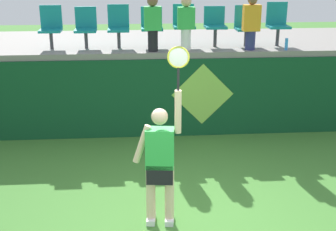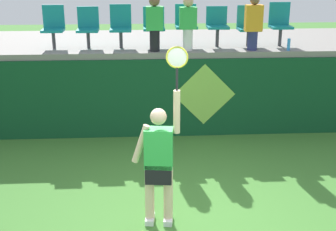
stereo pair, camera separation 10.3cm
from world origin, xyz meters
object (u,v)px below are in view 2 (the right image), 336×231
at_px(water_bottle, 289,45).
at_px(stadium_chair_7, 280,22).
at_px(stadium_chair_2, 121,25).
at_px(stadium_chair_5, 217,24).
at_px(stadium_chair_0, 53,25).
at_px(stadium_chair_6, 248,24).
at_px(spectator_1, 155,22).
at_px(tennis_player, 159,160).
at_px(spectator_2, 188,22).
at_px(stadium_chair_4, 186,23).
at_px(stadium_chair_3, 154,25).
at_px(stadium_chair_1, 88,26).
at_px(spectator_0, 253,22).

relative_size(water_bottle, stadium_chair_7, 0.27).
xyz_separation_m(stadium_chair_2, stadium_chair_5, (2.01, -0.01, 0.00)).
distance_m(stadium_chair_0, stadium_chair_5, 3.39).
xyz_separation_m(stadium_chair_6, spectator_1, (-1.98, -0.48, 0.13)).
xyz_separation_m(tennis_player, stadium_chair_6, (2.04, 4.01, 1.24)).
xyz_separation_m(water_bottle, spectator_1, (-2.70, 0.09, 0.46)).
bearing_deg(stadium_chair_0, tennis_player, -63.45).
xyz_separation_m(stadium_chair_2, spectator_2, (1.36, -0.42, 0.09)).
xyz_separation_m(tennis_player, spectator_1, (0.06, 3.53, 1.37)).
distance_m(stadium_chair_4, spectator_1, 0.82).
xyz_separation_m(stadium_chair_0, stadium_chair_3, (2.06, -0.01, -0.01)).
relative_size(tennis_player, water_bottle, 10.42).
xyz_separation_m(stadium_chair_4, stadium_chair_6, (1.31, 0.00, -0.04)).
bearing_deg(stadium_chair_3, water_bottle, -11.82).
distance_m(tennis_player, stadium_chair_4, 4.27).
distance_m(stadium_chair_3, stadium_chair_4, 0.67).
bearing_deg(stadium_chair_1, stadium_chair_6, 0.03).
bearing_deg(stadium_chair_1, spectator_1, -19.37).
bearing_deg(stadium_chair_6, stadium_chair_3, -179.85).
xyz_separation_m(stadium_chair_0, stadium_chair_1, (0.71, -0.00, -0.02)).
height_order(stadium_chair_3, stadium_chair_7, stadium_chair_7).
xyz_separation_m(stadium_chair_0, stadium_chair_2, (1.38, 0.00, 0.00)).
relative_size(tennis_player, stadium_chair_7, 2.81).
bearing_deg(spectator_2, water_bottle, -4.41).
height_order(tennis_player, stadium_chair_4, stadium_chair_4).
height_order(stadium_chair_0, stadium_chair_7, stadium_chair_7).
bearing_deg(spectator_1, stadium_chair_1, 160.63).
xyz_separation_m(water_bottle, stadium_chair_7, (-0.04, 0.57, 0.37)).
relative_size(spectator_0, spectator_1, 1.00).
bearing_deg(spectator_1, stadium_chair_5, 19.57).
xyz_separation_m(stadium_chair_3, stadium_chair_6, (1.98, 0.01, -0.01)).
relative_size(stadium_chair_2, stadium_chair_5, 1.06).
relative_size(stadium_chair_4, stadium_chair_5, 1.06).
bearing_deg(stadium_chair_1, spectator_0, -7.95).
bearing_deg(stadium_chair_2, stadium_chair_5, -0.30).
relative_size(tennis_player, stadium_chair_6, 3.01).
bearing_deg(spectator_0, stadium_chair_6, 90.00).
height_order(stadium_chair_2, spectator_1, spectator_1).
distance_m(tennis_player, stadium_chair_7, 5.01).
bearing_deg(stadium_chair_1, tennis_player, -72.06).
bearing_deg(spectator_1, stadium_chair_0, 166.90).
distance_m(tennis_player, stadium_chair_0, 4.65).
relative_size(stadium_chair_3, spectator_1, 0.75).
height_order(water_bottle, stadium_chair_3, stadium_chair_3).
height_order(tennis_player, stadium_chair_7, stadium_chair_7).
distance_m(stadium_chair_0, stadium_chair_6, 4.04).
distance_m(stadium_chair_4, stadium_chair_6, 1.31).
relative_size(stadium_chair_5, spectator_0, 0.75).
relative_size(stadium_chair_0, spectator_1, 0.79).
bearing_deg(tennis_player, spectator_1, 89.00).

